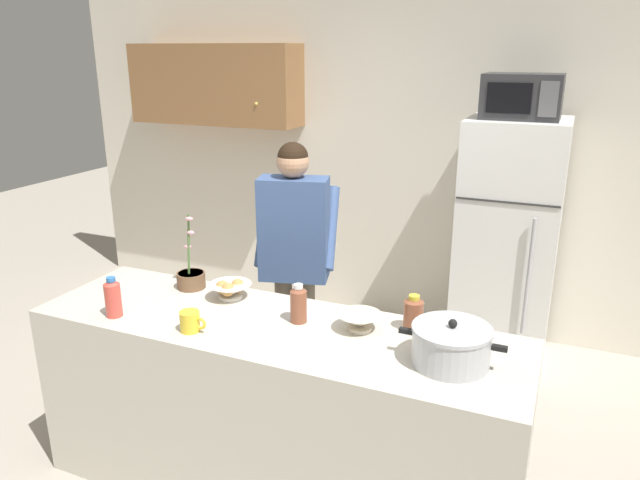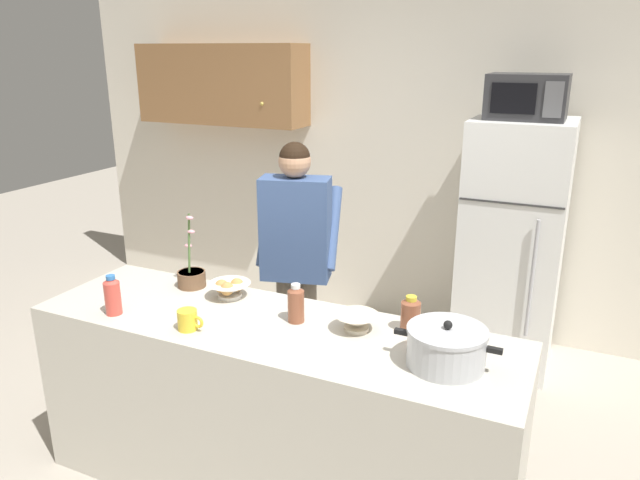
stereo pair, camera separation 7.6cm
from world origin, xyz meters
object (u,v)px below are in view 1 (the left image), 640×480
object	(u,v)px
microwave	(522,96)
coffee_mug	(190,321)
person_near_pot	(294,243)
bottle_far_corner	(113,297)
potted_orchid	(191,277)
empty_bowl	(360,321)
refrigerator	(507,245)
bottle_near_edge	(298,304)
bottle_mid_counter	(413,313)
cooking_pot	(451,345)
bread_bowl	(230,289)

from	to	relation	value
microwave	coffee_mug	distance (m)	2.50
microwave	person_near_pot	bearing A→B (deg)	-140.38
microwave	bottle_far_corner	distance (m)	2.72
potted_orchid	coffee_mug	bearing A→B (deg)	-55.29
coffee_mug	empty_bowl	world-z (taller)	coffee_mug
refrigerator	potted_orchid	bearing A→B (deg)	-131.77
bottle_near_edge	coffee_mug	bearing A→B (deg)	-145.21
bottle_near_edge	bottle_far_corner	size ratio (longest dim) A/B	0.95
bottle_near_edge	bottle_mid_counter	bearing A→B (deg)	13.93
refrigerator	bottle_mid_counter	xyz separation A→B (m)	(-0.23, -1.65, 0.15)
potted_orchid	cooking_pot	bearing A→B (deg)	-10.11
refrigerator	bread_bowl	world-z (taller)	refrigerator
bottle_far_corner	potted_orchid	size ratio (longest dim) A/B	0.49
coffee_mug	bottle_near_edge	world-z (taller)	bottle_near_edge
empty_bowl	bottle_near_edge	size ratio (longest dim) A/B	1.09
bottle_near_edge	potted_orchid	world-z (taller)	potted_orchid
bottle_near_edge	bottle_mid_counter	xyz separation A→B (m)	(0.51, 0.13, -0.01)
person_near_pot	empty_bowl	distance (m)	1.04
refrigerator	coffee_mug	world-z (taller)	refrigerator
bread_bowl	coffee_mug	bearing A→B (deg)	-85.60
refrigerator	microwave	distance (m)	1.00
coffee_mug	empty_bowl	distance (m)	0.76
empty_bowl	bread_bowl	bearing A→B (deg)	174.12
microwave	bread_bowl	size ratio (longest dim) A/B	2.18
bread_bowl	bottle_far_corner	distance (m)	0.57
cooking_pot	bottle_near_edge	size ratio (longest dim) A/B	2.31
refrigerator	bottle_far_corner	bearing A→B (deg)	-127.42
coffee_mug	potted_orchid	world-z (taller)	potted_orchid
bread_bowl	bottle_far_corner	xyz separation A→B (m)	(-0.40, -0.40, 0.05)
refrigerator	coffee_mug	xyz separation A→B (m)	(-1.15, -2.05, 0.11)
bottle_mid_counter	coffee_mug	bearing A→B (deg)	-155.99
bread_bowl	bottle_far_corner	world-z (taller)	bottle_far_corner
person_near_pot	bottle_near_edge	distance (m)	0.89
empty_bowl	person_near_pot	bearing A→B (deg)	132.22
coffee_mug	empty_bowl	xyz separation A→B (m)	(0.70, 0.31, -0.00)
microwave	coffee_mug	bearing A→B (deg)	-119.54
refrigerator	microwave	world-z (taller)	microwave
empty_bowl	bottle_mid_counter	world-z (taller)	bottle_mid_counter
bottle_mid_counter	microwave	bearing A→B (deg)	81.85
cooking_pot	bottle_far_corner	bearing A→B (deg)	-173.22
microwave	bottle_near_edge	world-z (taller)	microwave
bottle_near_edge	potted_orchid	distance (m)	0.72
microwave	bottle_mid_counter	bearing A→B (deg)	-98.15
cooking_pot	empty_bowl	bearing A→B (deg)	162.76
person_near_pot	cooking_pot	size ratio (longest dim) A/B	3.75
coffee_mug	bottle_mid_counter	world-z (taller)	bottle_mid_counter
potted_orchid	refrigerator	bearing A→B (deg)	48.23
cooking_pot	bottle_near_edge	xyz separation A→B (m)	(-0.73, 0.11, 0.01)
refrigerator	bottle_mid_counter	size ratio (longest dim) A/B	10.07
empty_bowl	bottle_far_corner	size ratio (longest dim) A/B	1.03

